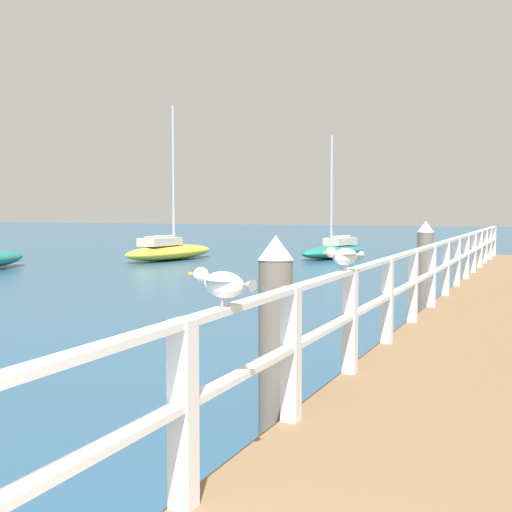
{
  "coord_description": "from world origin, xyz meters",
  "views": [
    {
      "loc": [
        0.53,
        -0.59,
        2.0
      ],
      "look_at": [
        -2.4,
        6.19,
        1.48
      ],
      "focal_mm": 47.89,
      "sensor_mm": 36.0,
      "label": 1
    }
  ],
  "objects_px": {
    "seagull_foreground": "(223,283)",
    "boat_0": "(169,250)",
    "boat_2": "(334,250)",
    "dock_piling_near": "(276,343)",
    "dock_piling_far": "(425,270)",
    "seagull_background": "(344,256)"
  },
  "relations": [
    {
      "from": "seagull_foreground",
      "to": "boat_0",
      "type": "relative_size",
      "value": 0.08
    },
    {
      "from": "seagull_background",
      "to": "boat_0",
      "type": "height_order",
      "value": "boat_0"
    },
    {
      "from": "dock_piling_near",
      "to": "seagull_background",
      "type": "bearing_deg",
      "value": 61.76
    },
    {
      "from": "dock_piling_near",
      "to": "seagull_foreground",
      "type": "relative_size",
      "value": 3.79
    },
    {
      "from": "boat_0",
      "to": "seagull_foreground",
      "type": "bearing_deg",
      "value": -50.67
    },
    {
      "from": "dock_piling_far",
      "to": "boat_2",
      "type": "relative_size",
      "value": 0.36
    },
    {
      "from": "seagull_background",
      "to": "boat_0",
      "type": "relative_size",
      "value": 0.07
    },
    {
      "from": "boat_2",
      "to": "seagull_foreground",
      "type": "bearing_deg",
      "value": 118.9
    },
    {
      "from": "seagull_foreground",
      "to": "boat_2",
      "type": "xyz_separation_m",
      "value": [
        -6.39,
        23.27,
        -1.25
      ]
    },
    {
      "from": "boat_0",
      "to": "boat_2",
      "type": "xyz_separation_m",
      "value": [
        5.62,
        3.61,
        -0.04
      ]
    },
    {
      "from": "seagull_foreground",
      "to": "seagull_background",
      "type": "relative_size",
      "value": 1.07
    },
    {
      "from": "seagull_background",
      "to": "boat_0",
      "type": "bearing_deg",
      "value": -26.42
    },
    {
      "from": "seagull_background",
      "to": "boat_2",
      "type": "relative_size",
      "value": 0.09
    },
    {
      "from": "dock_piling_near",
      "to": "dock_piling_far",
      "type": "distance_m",
      "value": 7.21
    },
    {
      "from": "dock_piling_near",
      "to": "dock_piling_far",
      "type": "xyz_separation_m",
      "value": [
        0.0,
        7.21,
        0.0
      ]
    },
    {
      "from": "seagull_background",
      "to": "boat_2",
      "type": "distance_m",
      "value": 21.83
    },
    {
      "from": "dock_piling_near",
      "to": "seagull_foreground",
      "type": "bearing_deg",
      "value": -77.89
    },
    {
      "from": "seagull_foreground",
      "to": "boat_0",
      "type": "xyz_separation_m",
      "value": [
        -12.01,
        19.66,
        -1.21
      ]
    },
    {
      "from": "dock_piling_near",
      "to": "dock_piling_far",
      "type": "bearing_deg",
      "value": 90.0
    },
    {
      "from": "dock_piling_near",
      "to": "seagull_foreground",
      "type": "distance_m",
      "value": 1.9
    },
    {
      "from": "boat_0",
      "to": "boat_2",
      "type": "bearing_deg",
      "value": 40.62
    },
    {
      "from": "seagull_background",
      "to": "boat_2",
      "type": "height_order",
      "value": "boat_2"
    }
  ]
}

